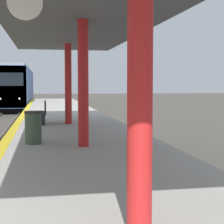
% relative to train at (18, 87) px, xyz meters
% --- Properties ---
extents(train, '(2.80, 21.82, 4.40)m').
position_rel_train_xyz_m(train, '(0.00, 0.00, 0.00)').
color(train, black).
rests_on(train, ground).
extents(station_canopy, '(4.27, 17.11, 3.45)m').
position_rel_train_xyz_m(station_canopy, '(3.72, -33.30, 1.98)').
color(station_canopy, red).
rests_on(station_canopy, platform_right).
extents(trash_bin, '(0.47, 0.47, 0.88)m').
position_rel_train_xyz_m(trash_bin, '(2.43, -32.63, -0.83)').
color(trash_bin, '#384C38').
rests_on(trash_bin, platform_right).
extents(bench, '(0.44, 1.63, 0.92)m').
position_rel_train_xyz_m(bench, '(2.66, -27.38, -0.79)').
color(bench, '#28282D').
rests_on(bench, platform_right).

